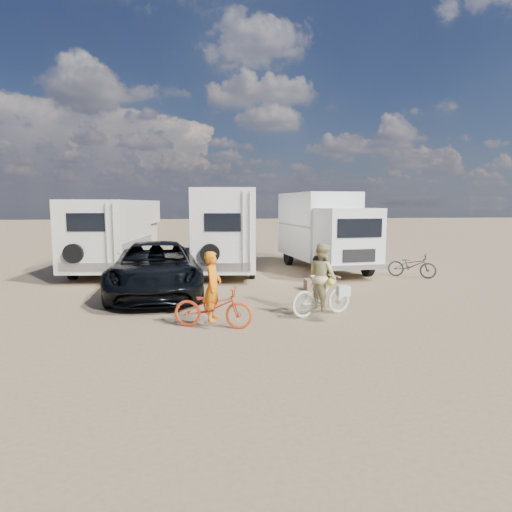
{
  "coord_description": "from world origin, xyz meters",
  "views": [
    {
      "loc": [
        -1.58,
        -11.66,
        2.84
      ],
      "look_at": [
        0.19,
        1.08,
        1.3
      ],
      "focal_mm": 30.76,
      "sensor_mm": 36.0,
      "label": 1
    }
  ],
  "objects": [
    {
      "name": "rv_left",
      "position": [
        -4.88,
        7.38,
        1.49
      ],
      "size": [
        3.08,
        7.22,
        2.98
      ],
      "primitive_type": null,
      "rotation": [
        0.0,
        0.0,
        -0.11
      ],
      "color": "beige",
      "rests_on": "ground"
    },
    {
      "name": "bike_woman",
      "position": [
        1.58,
        -1.07,
        0.54
      ],
      "size": [
        1.85,
        1.07,
        1.07
      ],
      "primitive_type": "imported",
      "rotation": [
        0.0,
        0.0,
        1.91
      ],
      "color": "beige",
      "rests_on": "ground"
    },
    {
      "name": "bike_man",
      "position": [
        -1.2,
        -1.78,
        0.48
      ],
      "size": [
        1.95,
        1.17,
        0.97
      ],
      "primitive_type": "imported",
      "rotation": [
        0.0,
        0.0,
        1.26
      ],
      "color": "red",
      "rests_on": "ground"
    },
    {
      "name": "dark_suv",
      "position": [
        -2.82,
        2.27,
        0.82
      ],
      "size": [
        3.0,
        6.01,
        1.64
      ],
      "primitive_type": "imported",
      "rotation": [
        0.0,
        0.0,
        0.05
      ],
      "color": "black",
      "rests_on": "ground"
    },
    {
      "name": "cooler",
      "position": [
        -2.89,
        1.58,
        0.24
      ],
      "size": [
        0.69,
        0.58,
        0.47
      ],
      "primitive_type": "cube",
      "rotation": [
        0.0,
        0.0,
        -0.3
      ],
      "color": "#2A4B83",
      "rests_on": "ground"
    },
    {
      "name": "rv_main",
      "position": [
        -0.19,
        7.06,
        1.7
      ],
      "size": [
        3.17,
        7.84,
        3.39
      ],
      "primitive_type": null,
      "rotation": [
        0.0,
        0.0,
        -0.12
      ],
      "color": "white",
      "rests_on": "ground"
    },
    {
      "name": "rider_man",
      "position": [
        -1.2,
        -1.78,
        0.8
      ],
      "size": [
        0.54,
        0.67,
        1.59
      ],
      "primitive_type": "imported",
      "rotation": [
        0.0,
        0.0,
        1.26
      ],
      "color": "orange",
      "rests_on": "ground"
    },
    {
      "name": "rider_woman",
      "position": [
        1.58,
        -1.07,
        0.84
      ],
      "size": [
        0.87,
        0.98,
        1.67
      ],
      "primitive_type": "imported",
      "rotation": [
        0.0,
        0.0,
        1.91
      ],
      "color": "#CEC17E",
      "rests_on": "ground"
    },
    {
      "name": "bike_parked",
      "position": [
        6.69,
        4.09,
        0.47
      ],
      "size": [
        1.82,
        1.57,
        0.95
      ],
      "primitive_type": "imported",
      "rotation": [
        0.0,
        0.0,
        0.94
      ],
      "color": "#292C2A",
      "rests_on": "ground"
    },
    {
      "name": "ground",
      "position": [
        0.0,
        0.0,
        0.0
      ],
      "size": [
        140.0,
        140.0,
        0.0
      ],
      "primitive_type": "plane",
      "color": "#937A58",
      "rests_on": "ground"
    },
    {
      "name": "crate",
      "position": [
        2.22,
        2.23,
        0.18
      ],
      "size": [
        0.46,
        0.46,
        0.36
      ],
      "primitive_type": "cube",
      "rotation": [
        0.0,
        0.0,
        0.05
      ],
      "color": "#88644D",
      "rests_on": "ground"
    },
    {
      "name": "box_truck",
      "position": [
        3.91,
        6.41,
        1.66
      ],
      "size": [
        2.89,
        6.56,
        3.31
      ],
      "primitive_type": null,
      "rotation": [
        0.0,
        0.0,
        0.1
      ],
      "color": "white",
      "rests_on": "ground"
    }
  ]
}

